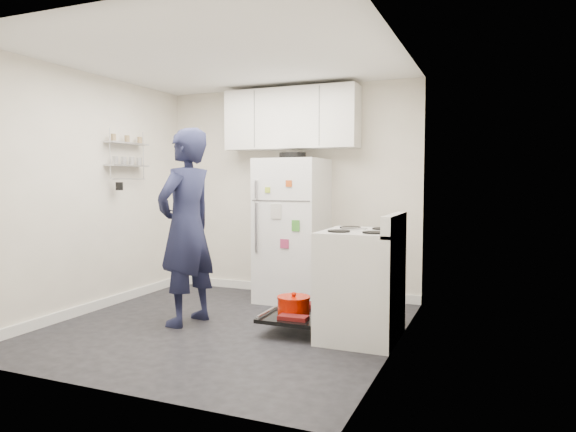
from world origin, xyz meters
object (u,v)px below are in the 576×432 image
at_px(electric_range, 360,285).
at_px(person, 186,227).
at_px(refrigerator, 292,229).
at_px(open_oven_door, 296,310).

relative_size(electric_range, person, 0.59).
bearing_deg(refrigerator, person, -114.37).
height_order(electric_range, open_oven_door, electric_range).
bearing_deg(open_oven_door, electric_range, 0.50).
xyz_separation_m(open_oven_door, refrigerator, (-0.48, 1.10, 0.63)).
distance_m(refrigerator, person, 1.41).
bearing_deg(person, open_oven_door, 108.73).
bearing_deg(open_oven_door, person, -170.42).
relative_size(refrigerator, person, 0.90).
height_order(electric_range, person, person).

